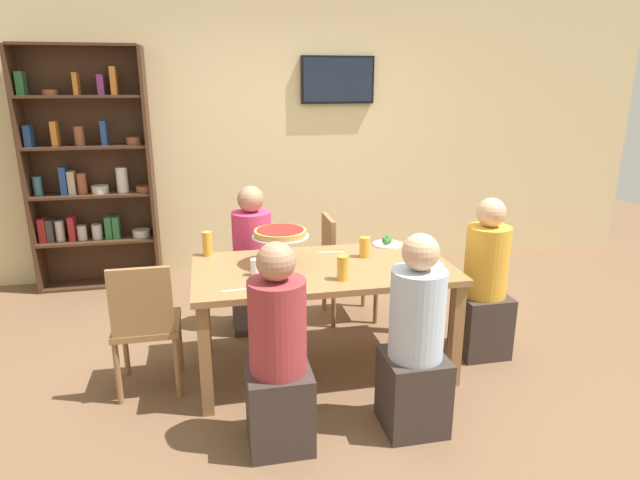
# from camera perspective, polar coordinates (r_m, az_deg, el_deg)

# --- Properties ---
(ground_plane) EXTENTS (12.00, 12.00, 0.00)m
(ground_plane) POSITION_cam_1_polar(r_m,az_deg,el_deg) (3.84, 0.32, -13.25)
(ground_plane) COLOR brown
(rear_partition) EXTENTS (8.00, 0.12, 2.80)m
(rear_partition) POSITION_cam_1_polar(r_m,az_deg,el_deg) (5.53, -4.58, 11.20)
(rear_partition) COLOR beige
(rear_partition) RESTS_ON ground_plane
(dining_table) EXTENTS (1.68, 0.89, 0.74)m
(dining_table) POSITION_cam_1_polar(r_m,az_deg,el_deg) (3.57, 0.33, -4.13)
(dining_table) COLOR olive
(dining_table) RESTS_ON ground_plane
(bookshelf) EXTENTS (1.10, 0.30, 2.21)m
(bookshelf) POSITION_cam_1_polar(r_m,az_deg,el_deg) (5.44, -23.13, 6.58)
(bookshelf) COLOR #422819
(bookshelf) RESTS_ON ground_plane
(television) EXTENTS (0.73, 0.05, 0.45)m
(television) POSITION_cam_1_polar(r_m,az_deg,el_deg) (5.52, 1.88, 16.54)
(television) COLOR black
(diner_near_right) EXTENTS (0.34, 0.34, 1.15)m
(diner_near_right) POSITION_cam_1_polar(r_m,az_deg,el_deg) (3.07, 10.03, -11.24)
(diner_near_right) COLOR #382D28
(diner_near_right) RESTS_ON ground_plane
(diner_near_left) EXTENTS (0.34, 0.34, 1.15)m
(diner_near_left) POSITION_cam_1_polar(r_m,az_deg,el_deg) (2.90, -4.42, -12.78)
(diner_near_left) COLOR #382D28
(diner_near_left) RESTS_ON ground_plane
(diner_far_left) EXTENTS (0.34, 0.34, 1.15)m
(diner_far_left) POSITION_cam_1_polar(r_m,az_deg,el_deg) (4.25, -7.07, -3.07)
(diner_far_left) COLOR #382D28
(diner_far_left) RESTS_ON ground_plane
(diner_head_east) EXTENTS (0.34, 0.34, 1.15)m
(diner_head_east) POSITION_cam_1_polar(r_m,az_deg,el_deg) (4.00, 16.93, -5.00)
(diner_head_east) COLOR #382D28
(diner_head_east) RESTS_ON ground_plane
(chair_far_right) EXTENTS (0.40, 0.40, 0.87)m
(chair_far_right) POSITION_cam_1_polar(r_m,az_deg,el_deg) (4.40, 2.28, -2.34)
(chair_far_right) COLOR olive
(chair_far_right) RESTS_ON ground_plane
(chair_head_west) EXTENTS (0.40, 0.40, 0.87)m
(chair_head_west) POSITION_cam_1_polar(r_m,az_deg,el_deg) (3.52, -17.95, -8.18)
(chair_head_west) COLOR olive
(chair_head_west) RESTS_ON ground_plane
(deep_dish_pizza_stand) EXTENTS (0.37, 0.37, 0.24)m
(deep_dish_pizza_stand) POSITION_cam_1_polar(r_m,az_deg,el_deg) (3.52, -4.21, 0.54)
(deep_dish_pizza_stand) COLOR silver
(deep_dish_pizza_stand) RESTS_ON dining_table
(salad_plate_near_diner) EXTENTS (0.21, 0.21, 0.06)m
(salad_plate_near_diner) POSITION_cam_1_polar(r_m,az_deg,el_deg) (3.67, 10.96, -2.12)
(salad_plate_near_diner) COLOR white
(salad_plate_near_diner) RESTS_ON dining_table
(salad_plate_far_diner) EXTENTS (0.22, 0.22, 0.07)m
(salad_plate_far_diner) POSITION_cam_1_polar(r_m,az_deg,el_deg) (4.01, 7.13, -0.27)
(salad_plate_far_diner) COLOR white
(salad_plate_far_diner) RESTS_ON dining_table
(beer_glass_amber_tall) EXTENTS (0.07, 0.07, 0.14)m
(beer_glass_amber_tall) POSITION_cam_1_polar(r_m,az_deg,el_deg) (3.71, 4.74, -0.76)
(beer_glass_amber_tall) COLOR gold
(beer_glass_amber_tall) RESTS_ON dining_table
(beer_glass_amber_short) EXTENTS (0.07, 0.07, 0.17)m
(beer_glass_amber_short) POSITION_cam_1_polar(r_m,az_deg,el_deg) (3.80, -11.80, -0.39)
(beer_glass_amber_short) COLOR gold
(beer_glass_amber_short) RESTS_ON dining_table
(beer_glass_amber_spare) EXTENTS (0.07, 0.07, 0.15)m
(beer_glass_amber_spare) POSITION_cam_1_polar(r_m,az_deg,el_deg) (3.28, 2.41, -2.96)
(beer_glass_amber_spare) COLOR gold
(beer_glass_amber_spare) RESTS_ON dining_table
(water_glass_clear_near) EXTENTS (0.06, 0.06, 0.11)m
(water_glass_clear_near) POSITION_cam_1_polar(r_m,az_deg,el_deg) (3.38, -6.84, -2.88)
(water_glass_clear_near) COLOR white
(water_glass_clear_near) RESTS_ON dining_table
(water_glass_clear_far) EXTENTS (0.07, 0.07, 0.10)m
(water_glass_clear_far) POSITION_cam_1_polar(r_m,az_deg,el_deg) (3.37, 12.30, -3.28)
(water_glass_clear_far) COLOR white
(water_glass_clear_far) RESTS_ON dining_table
(cutlery_fork_near) EXTENTS (0.18, 0.03, 0.00)m
(cutlery_fork_near) POSITION_cam_1_polar(r_m,az_deg,el_deg) (3.17, -8.84, -5.26)
(cutlery_fork_near) COLOR silver
(cutlery_fork_near) RESTS_ON dining_table
(cutlery_knife_near) EXTENTS (0.18, 0.04, 0.00)m
(cutlery_knife_near) POSITION_cam_1_polar(r_m,az_deg,el_deg) (3.81, 1.20, -1.31)
(cutlery_knife_near) COLOR silver
(cutlery_knife_near) RESTS_ON dining_table
(cutlery_fork_far) EXTENTS (0.18, 0.05, 0.00)m
(cutlery_fork_far) POSITION_cam_1_polar(r_m,az_deg,el_deg) (3.34, 9.47, -4.15)
(cutlery_fork_far) COLOR silver
(cutlery_fork_far) RESTS_ON dining_table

